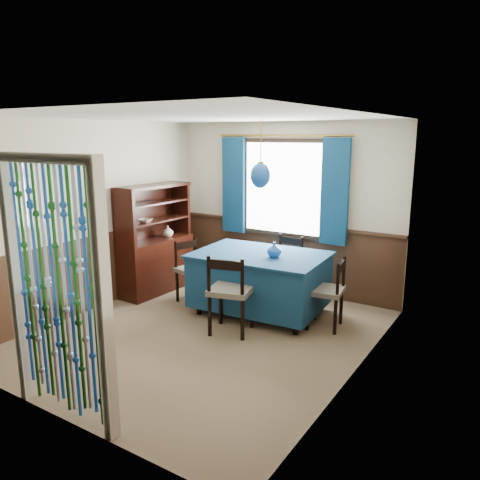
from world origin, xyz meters
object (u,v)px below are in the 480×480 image
Objects in this scene: chair_far at (285,265)px; sideboard at (156,254)px; chair_right at (328,291)px; chair_near at (230,292)px; bowl_shelf at (145,220)px; pendant_lamp at (261,175)px; chair_left at (193,269)px; vase_sideboard at (168,231)px; dining_table at (260,279)px; vase_table at (274,250)px.

sideboard is at bearing 27.58° from chair_far.
chair_near is at bearing 120.99° from chair_right.
bowl_shelf reaches higher than chair_far.
pendant_lamp is at bearing 9.77° from bowl_shelf.
chair_near reaches higher than chair_far.
vase_sideboard is at bearing -98.86° from chair_left.
chair_near is 4.49× the size of bowl_shelf.
sideboard is (-2.71, -0.07, 0.10)m from chair_right.
bowl_shelf is at bearing -174.27° from dining_table.
bowl_shelf is 1.15× the size of vase_sideboard.
sideboard reaches higher than dining_table.
chair_near is 1.11× the size of chair_right.
vase_table reaches higher than chair_right.
pendant_lamp is at bearing 3.49° from sideboard.
chair_near is at bearing 94.29° from chair_far.
chair_right is (0.95, -0.74, -0.01)m from chair_far.
chair_near is at bearing -106.84° from vase_table.
vase_table reaches higher than chair_far.
chair_left is 4.61× the size of vase_sideboard.
bowl_shelf is at bearing -172.93° from vase_table.
vase_sideboard is (-1.74, 0.92, 0.38)m from chair_near.
chair_near is at bearing -91.85° from dining_table.
chair_far is at bearing 19.09° from vase_sideboard.
chair_near is (0.03, -0.74, 0.05)m from dining_table.
chair_right is 5.03× the size of vase_table.
chair_right is at bearing 3.45° from sideboard.
dining_table is at bearing 3.49° from sideboard.
vase_sideboard reaches higher than chair_left.
bowl_shelf is (0.06, -0.25, 0.56)m from sideboard.
bowl_shelf is at bearing 87.75° from chair_right.
pendant_lamp is at bearing 109.47° from chair_left.
chair_left is 0.75m from sideboard.
pendant_lamp reaches higher than chair_far.
chair_far is 5.11× the size of vase_table.
sideboard is at bearing 103.62° from bowl_shelf.
vase_table is (0.24, -0.05, -0.92)m from pendant_lamp.
vase_sideboard is at bearing 21.88° from chair_far.
vase_sideboard is (-1.71, 0.18, 0.43)m from dining_table.
chair_far is at bearing 144.19° from chair_left.
vase_sideboard reaches higher than vase_table.
vase_table is at bearing 87.09° from chair_right.
chair_far is 2.10m from bowl_shelf.
dining_table is at bearing -5.90° from vase_sideboard.
chair_near is at bearing -27.91° from vase_sideboard.
vase_sideboard reaches higher than dining_table.
chair_near is 1.23m from chair_left.
vase_sideboard reaches higher than chair_right.
chair_right is at bearing 24.89° from chair_near.
pendant_lamp is (0.01, -0.76, 1.35)m from chair_far.
chair_far reaches higher than chair_right.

